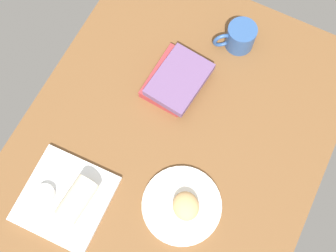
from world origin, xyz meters
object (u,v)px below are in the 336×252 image
at_px(scone_pastry, 186,206).
at_px(coffee_mug, 240,37).
at_px(breakfast_wrap, 77,199).
at_px(round_plate, 182,205).
at_px(sauce_cup, 45,194).
at_px(square_plate, 65,199).
at_px(book_stack, 176,80).

height_order(scone_pastry, coffee_mug, coffee_mug).
xyz_separation_m(breakfast_wrap, coffee_mug, (0.68, -0.20, -0.00)).
bearing_deg(round_plate, coffee_mug, 6.97).
height_order(sauce_cup, breakfast_wrap, breakfast_wrap).
xyz_separation_m(round_plate, square_plate, (-0.13, 0.31, 0.00)).
height_order(scone_pastry, breakfast_wrap, breakfast_wrap).
relative_size(scone_pastry, sauce_cup, 1.49).
bearing_deg(scone_pastry, coffee_mug, 8.22).
bearing_deg(sauce_cup, scone_pastry, -68.57).
relative_size(round_plate, square_plate, 0.95).
relative_size(square_plate, sauce_cup, 4.37).
bearing_deg(coffee_mug, round_plate, -173.03).
distance_m(round_plate, sauce_cup, 0.39).
bearing_deg(book_stack, scone_pastry, -149.82).
bearing_deg(breakfast_wrap, square_plate, -160.50).
relative_size(book_stack, coffee_mug, 1.75).
xyz_separation_m(round_plate, scone_pastry, (-0.00, -0.01, 0.03)).
bearing_deg(breakfast_wrap, coffee_mug, 78.03).
relative_size(breakfast_wrap, book_stack, 0.57).
distance_m(book_stack, coffee_mug, 0.25).
distance_m(round_plate, scone_pastry, 0.03).
relative_size(round_plate, scone_pastry, 2.77).
xyz_separation_m(sauce_cup, book_stack, (0.49, -0.18, 0.00)).
relative_size(square_plate, breakfast_wrap, 1.97).
bearing_deg(book_stack, breakfast_wrap, 170.01).
bearing_deg(coffee_mug, breakfast_wrap, 163.74).
bearing_deg(square_plate, sauce_cup, 105.22).
bearing_deg(coffee_mug, square_plate, 160.82).
relative_size(scone_pastry, breakfast_wrap, 0.67).
distance_m(round_plate, book_stack, 0.39).
xyz_separation_m(scone_pastry, square_plate, (-0.13, 0.32, -0.03)).
relative_size(sauce_cup, book_stack, 0.26).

